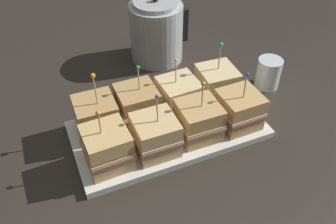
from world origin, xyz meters
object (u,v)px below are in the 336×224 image
sandwich_back_center_left (137,105)px  drinking_glass (268,73)px  sandwich_front_far_left (107,148)px  sandwich_back_center_right (179,96)px  sandwich_back_far_right (216,84)px  sandwich_back_far_left (96,116)px  sandwich_front_center_right (198,120)px  sandwich_front_far_right (239,110)px  serving_platter (168,130)px  kettle_steel (157,31)px  sandwich_front_center_left (155,135)px

sandwich_back_center_left → drinking_glass: sandwich_back_center_left is taller
sandwich_front_far_left → sandwich_back_center_left: bearing=45.6°
sandwich_back_center_right → sandwich_back_far_right: size_ratio=0.92×
sandwich_back_far_left → sandwich_front_center_right: bearing=-26.6°
sandwich_front_center_right → sandwich_front_far_right: (0.11, -0.00, -0.00)m
serving_platter → kettle_steel: kettle_steel is taller
sandwich_back_center_left → sandwich_front_center_right: bearing=-43.4°
serving_platter → sandwich_back_far_left: sandwich_back_far_left is taller
serving_platter → sandwich_front_center_left: size_ratio=2.93×
serving_platter → sandwich_back_center_right: bearing=45.0°
sandwich_back_far_left → sandwich_back_center_left: (0.10, -0.00, 0.00)m
sandwich_back_center_left → sandwich_back_far_right: sandwich_back_far_right is taller
serving_platter → sandwich_front_center_right: (0.06, -0.05, 0.05)m
serving_platter → kettle_steel: 0.36m
sandwich_front_center_left → sandwich_back_far_right: size_ratio=0.94×
sandwich_front_center_right → sandwich_back_center_left: bearing=136.6°
sandwich_back_far_right → kettle_steel: bearing=101.7°
sandwich_front_far_right → sandwich_front_center_left: bearing=-179.5°
kettle_steel → sandwich_back_center_right: bearing=-100.6°
sandwich_front_center_left → sandwich_front_far_right: bearing=0.5°
sandwich_front_far_left → sandwich_back_center_left: 0.16m
kettle_steel → drinking_glass: (0.24, -0.27, -0.05)m
sandwich_front_far_right → drinking_glass: 0.22m
sandwich_back_center_right → sandwich_back_far_right: (0.11, 0.00, 0.00)m
sandwich_back_center_left → sandwich_back_far_right: (0.22, -0.00, 0.00)m
sandwich_front_center_right → sandwich_back_far_right: size_ratio=0.93×
sandwich_back_far_left → drinking_glass: bearing=1.0°
sandwich_back_center_right → drinking_glass: sandwich_back_center_right is taller
sandwich_back_center_right → sandwich_back_far_left: bearing=178.3°
sandwich_front_center_right → sandwich_back_far_left: (-0.22, 0.11, 0.00)m
sandwich_front_center_right → sandwich_back_center_right: sandwich_front_center_right is taller
sandwich_front_center_right → sandwich_back_center_right: bearing=92.6°
serving_platter → kettle_steel: size_ratio=2.23×
sandwich_back_far_left → sandwich_front_far_left: bearing=-92.3°
sandwich_back_center_right → sandwich_back_far_right: bearing=1.3°
serving_platter → sandwich_front_center_left: bearing=-134.1°
kettle_steel → sandwich_back_center_left: bearing=-120.3°
sandwich_front_far_right → sandwich_front_far_left: bearing=179.8°
sandwich_front_center_left → sandwich_back_center_left: same height
sandwich_back_far_left → sandwich_back_center_left: 0.10m
sandwich_front_center_left → sandwich_front_far_right: sandwich_front_center_left is taller
serving_platter → sandwich_front_far_left: 0.18m
sandwich_front_center_right → sandwich_back_center_left: (-0.11, 0.11, 0.00)m
serving_platter → sandwich_front_center_left: sandwich_front_center_left is taller
sandwich_back_far_left → kettle_steel: size_ratio=0.82×
sandwich_front_center_left → kettle_steel: (0.16, 0.39, 0.03)m
sandwich_back_center_right → drinking_glass: bearing=3.0°
sandwich_back_center_left → sandwich_front_far_left: bearing=-134.4°
sandwich_back_far_left → sandwich_back_center_right: (0.21, -0.01, -0.00)m
sandwich_back_far_right → drinking_glass: bearing=4.0°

